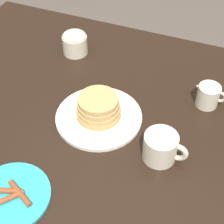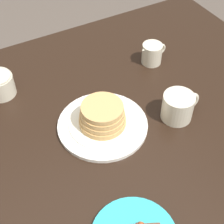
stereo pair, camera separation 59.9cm
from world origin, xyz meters
The scene contains 6 objects.
dining_table centered at (0.00, 0.00, 0.62)m, with size 1.37×1.03×0.72m.
pancake_plate centered at (-0.01, 0.00, 0.75)m, with size 0.26×0.26×0.08m.
side_plate_bacon centered at (-0.10, -0.33, 0.73)m, with size 0.20×0.20×0.02m.
coffee_mug centered at (0.21, -0.07, 0.76)m, with size 0.12×0.09×0.08m.
creamer_pitcher centered at (0.28, 0.18, 0.76)m, with size 0.10×0.07×0.08m.
sugar_bowl centered at (-0.22, 0.28, 0.77)m, with size 0.09×0.09×0.10m.
Camera 1 is at (0.30, -0.65, 1.48)m, focal length 55.00 mm.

